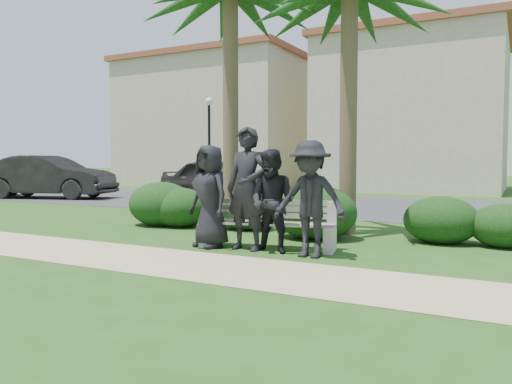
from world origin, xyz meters
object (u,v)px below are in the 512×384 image
park_bench (268,227)px  man_b (247,189)px  man_a (210,196)px  man_d (310,199)px  street_lamp (209,127)px  man_c (273,201)px  car_b (49,177)px  car_a (223,182)px

park_bench → man_b: 0.71m
park_bench → man_b: man_b is taller
man_a → man_d: (1.73, -0.04, 0.02)m
man_b → park_bench: bearing=51.6°
street_lamp → man_c: (9.37, -12.51, -2.16)m
man_c → man_d: 0.63m
man_c → car_b: 13.86m
street_lamp → park_bench: (9.14, -12.22, -2.61)m
man_d → car_a: bearing=130.1°
man_a → man_d: man_d is taller
man_d → street_lamp: bearing=128.2°
park_bench → street_lamp: bearing=115.3°
car_a → man_a: bearing=-138.5°
man_a → car_a: man_a is taller
car_a → car_b: 7.69m
man_c → man_d: (0.62, -0.07, 0.06)m
man_a → man_b: 0.67m
man_b → car_b: man_b is taller
street_lamp → man_c: 15.78m
man_a → man_b: (0.66, 0.06, 0.14)m
man_b → car_a: 7.50m
man_b → man_d: size_ratio=1.14×
street_lamp → man_b: 15.47m
man_d → car_a: 8.23m
park_bench → man_d: man_d is taller
man_b → car_b: size_ratio=0.39×
park_bench → man_a: size_ratio=1.35×
park_bench → man_b: (-0.23, -0.26, 0.62)m
man_b → car_b: 13.45m
park_bench → car_b: 13.54m
man_b → man_c: size_ratio=1.22×
man_a → man_c: bearing=21.1°
man_a → car_b: bearing=170.7°
man_a → man_b: size_ratio=0.86×
street_lamp → park_bench: bearing=-53.2°
street_lamp → man_d: street_lamp is taller
man_a → man_c: man_a is taller
man_a → man_d: 1.73m
man_a → man_d: size_ratio=0.98×
street_lamp → man_b: street_lamp is taller
street_lamp → man_a: bearing=-56.6°
street_lamp → man_d: size_ratio=2.56×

